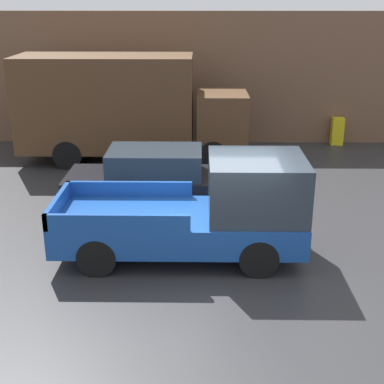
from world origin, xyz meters
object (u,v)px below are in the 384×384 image
at_px(car, 152,178).
at_px(delivery_truck, 123,106).
at_px(pickup_truck, 206,212).
at_px(newspaper_box, 337,131).

relative_size(car, delivery_truck, 0.59).
height_order(car, delivery_truck, delivery_truck).
xyz_separation_m(pickup_truck, delivery_truck, (-2.75, 7.30, 0.87)).
relative_size(car, newspaper_box, 4.31).
distance_m(pickup_truck, car, 3.27).
distance_m(pickup_truck, delivery_truck, 7.85).
relative_size(pickup_truck, car, 1.18).
bearing_deg(delivery_truck, car, -73.18).
bearing_deg(pickup_truck, car, 115.98).
bearing_deg(car, newspaper_box, 44.99).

